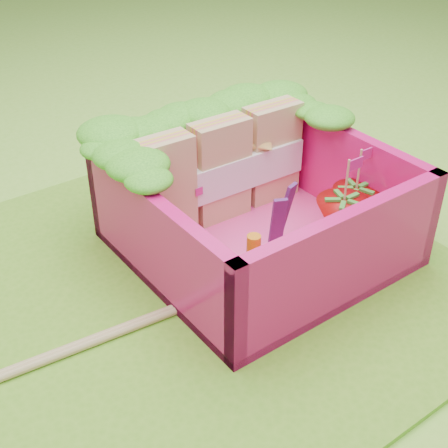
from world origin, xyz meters
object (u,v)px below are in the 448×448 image
at_px(bento_box, 258,206).
at_px(strawberry_left, 341,224).
at_px(strawberry_right, 354,209).
at_px(broccoli, 208,271).
at_px(sandwich_stack, 221,170).

relative_size(bento_box, strawberry_left, 2.47).
bearing_deg(strawberry_right, strawberry_left, -155.75).
bearing_deg(strawberry_left, broccoli, 176.47).
relative_size(sandwich_stack, strawberry_right, 2.16).
bearing_deg(sandwich_stack, broccoli, -130.67).
xyz_separation_m(bento_box, strawberry_left, (0.32, -0.30, -0.08)).
height_order(sandwich_stack, strawberry_left, sandwich_stack).
distance_m(bento_box, broccoli, 0.56).
distance_m(broccoli, strawberry_right, 1.00).
height_order(strawberry_left, strawberry_right, strawberry_left).
bearing_deg(bento_box, broccoli, -153.41).
distance_m(broccoli, strawberry_left, 0.83).
relative_size(bento_box, sandwich_stack, 1.21).
bearing_deg(sandwich_stack, bento_box, -90.99).
bearing_deg(bento_box, sandwich_stack, 89.01).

